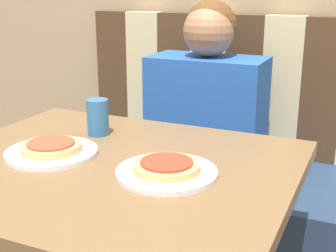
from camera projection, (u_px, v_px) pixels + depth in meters
The scene contains 9 objects.
booth_seat at pixel (204, 223), 1.87m from camera, with size 1.20×0.55×0.50m.
booth_backrest at pixel (227, 83), 1.92m from camera, with size 1.20×0.07×0.55m.
dining_table at pixel (109, 205), 1.14m from camera, with size 0.87×0.73×0.76m.
person at pixel (207, 93), 1.71m from camera, with size 0.42×0.22×0.62m.
plate_left at pixel (52, 152), 1.16m from camera, with size 0.23×0.23×0.01m.
plate_right at pixel (167, 173), 1.04m from camera, with size 0.23×0.23×0.01m.
pizza_left at pixel (51, 146), 1.16m from camera, with size 0.15×0.15×0.02m.
pizza_right at pixel (167, 166), 1.03m from camera, with size 0.15×0.15×0.02m.
drinking_cup at pixel (98, 117), 1.31m from camera, with size 0.06×0.06×0.10m.
Camera 1 is at (0.56, -0.89, 1.17)m, focal length 50.00 mm.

